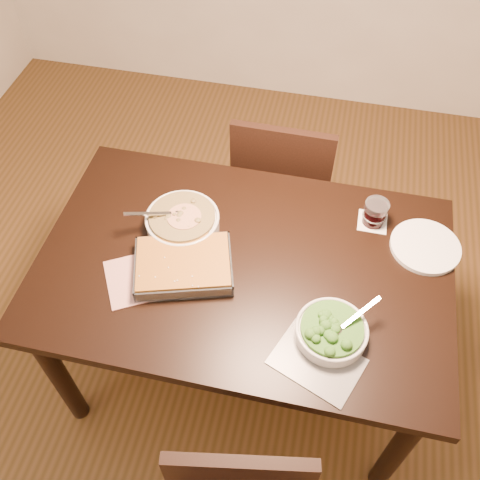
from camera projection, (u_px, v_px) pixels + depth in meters
The scene contains 11 objects.
ground at pixel (243, 361), 2.40m from camera, with size 4.00×4.00×0.00m, color #4D3416.
table at pixel (243, 279), 1.89m from camera, with size 1.40×0.90×0.75m.
magazine_a at pixel (149, 276), 1.78m from camera, with size 0.27×0.20×0.01m, color #A93430.
magazine_b at pixel (317, 362), 1.58m from camera, with size 0.25×0.18×0.00m, color #26262D.
coaster at pixel (372, 222), 1.93m from camera, with size 0.10×0.10×0.00m, color white.
stew_bowl at pixel (183, 221), 1.88m from camera, with size 0.28×0.26×0.10m.
broccoli_bowl at pixel (331, 331), 1.62m from camera, with size 0.22×0.22×0.09m.
baking_dish at pixel (184, 265), 1.77m from camera, with size 0.37×0.32×0.06m.
wine_tumbler at pixel (375, 212), 1.89m from camera, with size 0.09×0.09×0.10m.
dinner_plate at pixel (425, 247), 1.85m from camera, with size 0.24×0.24×0.02m, color white.
chair_far at pixel (283, 182), 2.40m from camera, with size 0.42×0.42×0.89m.
Camera 1 is at (0.22, -1.04, 2.22)m, focal length 40.00 mm.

